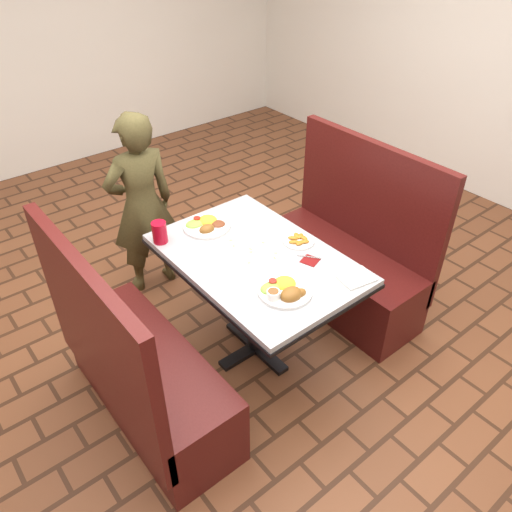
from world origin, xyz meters
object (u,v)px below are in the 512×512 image
object	(u,v)px
booth_bench_left	(141,374)
near_dinner_plate	(285,288)
plantain_plate	(298,240)
red_tumbler	(160,232)
booth_bench_right	(345,262)
dining_table	(256,269)
far_dinner_plate	(206,223)
diner_person	(142,206)

from	to	relation	value
booth_bench_left	near_dinner_plate	distance (m)	0.91
plantain_plate	red_tumbler	bearing A→B (deg)	140.83
plantain_plate	red_tumbler	xyz separation A→B (m)	(-0.63, 0.52, 0.05)
booth_bench_left	booth_bench_right	size ratio (longest dim) A/B	1.00
near_dinner_plate	red_tumbler	size ratio (longest dim) A/B	2.18
near_dinner_plate	booth_bench_right	bearing A→B (deg)	21.23
near_dinner_plate	plantain_plate	world-z (taller)	near_dinner_plate
plantain_plate	dining_table	bearing A→B (deg)	170.65
far_dinner_plate	plantain_plate	size ratio (longest dim) A/B	1.55
diner_person	near_dinner_plate	world-z (taller)	diner_person
booth_bench_left	near_dinner_plate	xyz separation A→B (m)	(0.71, -0.34, 0.45)
booth_bench_right	plantain_plate	bearing A→B (deg)	-174.77
far_dinner_plate	diner_person	bearing A→B (deg)	102.18
near_dinner_plate	plantain_plate	distance (m)	0.48
booth_bench_left	booth_bench_right	xyz separation A→B (m)	(1.60, 0.00, 0.00)
dining_table	red_tumbler	xyz separation A→B (m)	(-0.35, 0.47, 0.16)
plantain_plate	diner_person	bearing A→B (deg)	113.00
booth_bench_left	far_dinner_plate	size ratio (longest dim) A/B	4.11
dining_table	diner_person	size ratio (longest dim) A/B	0.90
dining_table	booth_bench_right	xyz separation A→B (m)	(0.80, 0.00, -0.32)
near_dinner_plate	far_dinner_plate	size ratio (longest dim) A/B	0.98
dining_table	plantain_plate	world-z (taller)	plantain_plate
booth_bench_right	red_tumbler	distance (m)	1.33
booth_bench_right	diner_person	bearing A→B (deg)	133.12
far_dinner_plate	red_tumbler	bearing A→B (deg)	173.41
booth_bench_left	booth_bench_right	bearing A→B (deg)	0.00
dining_table	booth_bench_right	world-z (taller)	booth_bench_right
dining_table	far_dinner_plate	world-z (taller)	far_dinner_plate
far_dinner_plate	plantain_plate	distance (m)	0.58
booth_bench_left	dining_table	bearing A→B (deg)	0.00
near_dinner_plate	red_tumbler	world-z (taller)	red_tumbler
diner_person	red_tumbler	world-z (taller)	diner_person
diner_person	plantain_plate	xyz separation A→B (m)	(0.46, -1.09, 0.09)
dining_table	near_dinner_plate	bearing A→B (deg)	-104.27
diner_person	plantain_plate	world-z (taller)	diner_person
booth_bench_left	far_dinner_plate	bearing A→B (deg)	29.96
far_dinner_plate	plantain_plate	xyz separation A→B (m)	(0.33, -0.48, -0.01)
dining_table	diner_person	distance (m)	1.06
near_dinner_plate	far_dinner_plate	world-z (taller)	near_dinner_plate
booth_bench_right	diner_person	xyz separation A→B (m)	(-0.98, 1.04, 0.34)
near_dinner_plate	far_dinner_plate	bearing A→B (deg)	86.91
diner_person	booth_bench_left	bearing A→B (deg)	63.63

